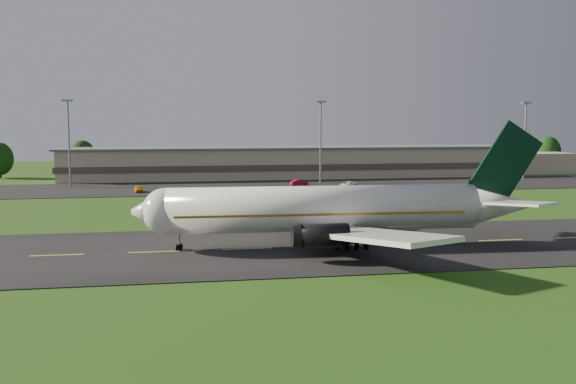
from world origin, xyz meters
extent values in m
plane|color=#234010|center=(0.00, 0.00, 0.00)|extent=(360.00, 360.00, 0.00)
cube|color=black|center=(0.00, 0.00, 0.05)|extent=(220.00, 30.00, 0.10)
cube|color=black|center=(0.00, 72.00, 0.05)|extent=(260.00, 30.00, 0.10)
cylinder|color=white|center=(-12.62, 0.00, 4.80)|extent=(38.19, 7.10, 5.60)
sphere|color=white|center=(-31.61, 0.75, 4.80)|extent=(5.60, 5.60, 5.60)
cone|color=white|center=(-33.60, 0.83, 4.80)|extent=(4.21, 5.53, 5.38)
cone|color=white|center=(9.86, -0.89, 4.80)|extent=(9.21, 5.84, 5.49)
cube|color=#976220|center=(-13.12, 0.02, 4.45)|extent=(35.20, 7.02, 0.28)
cube|color=black|center=(-32.21, 0.77, 5.35)|extent=(2.12, 3.08, 0.65)
cube|color=white|center=(-9.56, -11.13, 3.30)|extent=(13.53, 20.22, 2.20)
cube|color=white|center=(-8.69, 10.85, 3.30)|extent=(14.67, 20.11, 2.20)
cube|color=white|center=(9.66, -5.89, 5.70)|extent=(7.29, 9.40, 0.91)
cube|color=white|center=(10.06, 4.11, 5.70)|extent=(7.74, 9.36, 0.91)
cube|color=black|center=(8.36, -0.83, 6.60)|extent=(5.02, 0.75, 3.00)
cube|color=black|center=(10.86, -0.93, 10.30)|extent=(9.44, 0.82, 10.55)
cylinder|color=black|center=(-14.44, -7.93, 2.90)|extent=(5.70, 2.92, 2.70)
cylinder|color=black|center=(-13.80, 8.05, 2.90)|extent=(5.70, 2.92, 2.70)
cube|color=tan|center=(0.00, 96.00, 4.00)|extent=(120.00, 15.00, 8.00)
cube|color=#4C4438|center=(0.00, 96.00, 3.20)|extent=(121.00, 15.40, 1.60)
cube|color=#595B60|center=(0.00, 96.00, 8.15)|extent=(122.00, 16.00, 0.50)
cube|color=tan|center=(70.00, 98.00, 3.00)|extent=(28.00, 11.00, 6.00)
cylinder|color=gray|center=(-55.00, 80.00, 10.00)|extent=(0.44, 0.44, 20.00)
cube|color=gray|center=(-55.00, 80.00, 20.10)|extent=(2.40, 1.20, 0.50)
cylinder|color=gray|center=(5.00, 80.00, 10.00)|extent=(0.44, 0.44, 20.00)
cube|color=gray|center=(5.00, 80.00, 20.10)|extent=(2.40, 1.20, 0.50)
cylinder|color=gray|center=(60.00, 80.00, 10.00)|extent=(0.44, 0.44, 20.00)
cube|color=gray|center=(60.00, 80.00, 20.10)|extent=(2.40, 1.20, 0.50)
cylinder|color=black|center=(-77.37, 107.19, 1.52)|extent=(0.56, 0.56, 3.03)
ellipsoid|color=black|center=(-77.37, 107.19, 5.23)|extent=(7.08, 7.08, 8.85)
cylinder|color=black|center=(-55.81, 106.12, 1.60)|extent=(0.56, 0.56, 3.19)
ellipsoid|color=black|center=(-55.81, 106.12, 5.50)|extent=(7.45, 7.45, 9.32)
cylinder|color=black|center=(-36.54, 106.22, 1.13)|extent=(0.56, 0.56, 2.26)
ellipsoid|color=black|center=(-36.54, 106.22, 3.89)|extent=(5.27, 5.27, 6.58)
cylinder|color=black|center=(46.54, 106.17, 1.30)|extent=(0.56, 0.56, 2.59)
ellipsoid|color=black|center=(46.54, 106.17, 4.46)|extent=(6.05, 6.05, 7.56)
cylinder|color=black|center=(64.65, 104.81, 1.24)|extent=(0.56, 0.56, 2.47)
ellipsoid|color=black|center=(64.65, 104.81, 4.26)|extent=(5.77, 5.77, 7.21)
cylinder|color=black|center=(83.76, 107.31, 1.66)|extent=(0.56, 0.56, 3.32)
ellipsoid|color=black|center=(83.76, 107.31, 5.72)|extent=(7.76, 7.76, 9.69)
imported|color=orange|center=(-38.62, 65.34, 0.79)|extent=(2.22, 4.26, 1.38)
imported|color=maroon|center=(-1.64, 73.27, 0.80)|extent=(4.42, 2.16, 1.39)
imported|color=white|center=(8.42, 66.32, 0.82)|extent=(5.34, 5.42, 1.45)
imported|color=#F0B00E|center=(44.96, 69.67, 0.79)|extent=(5.03, 4.26, 1.38)
camera|label=1|loc=(-30.07, -75.92, 15.54)|focal=40.00mm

